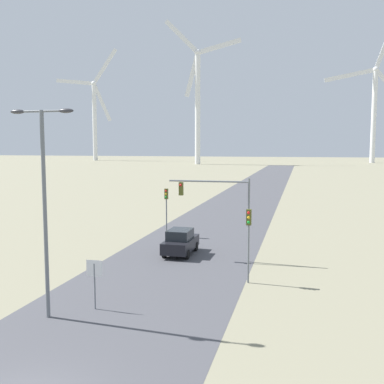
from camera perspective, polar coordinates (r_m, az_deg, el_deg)
The scene contains 10 objects.
road_surface at distance 59.84m, azimuth 6.04°, elevation -1.57°, with size 10.00×240.00×0.01m.
streetlamp at distance 20.88m, azimuth -18.27°, elevation 0.49°, with size 3.06×0.32×9.36m.
stop_sign_near at distance 22.11m, azimuth -12.28°, elevation -10.26°, with size 0.81×0.07×2.39m.
traffic_light_post_near_left at distance 38.48m, azimuth -3.28°, elevation -1.21°, with size 0.28×0.34×4.11m.
traffic_light_post_near_right at distance 25.50m, azimuth 7.21°, elevation -4.72°, with size 0.28×0.33×4.23m.
traffic_light_mast_overhead at distance 30.21m, azimuth 3.44°, elevation -1.06°, with size 5.54×0.35×5.63m.
car_approaching at distance 32.33m, azimuth -1.48°, elevation -6.34°, with size 1.88×4.11×1.83m.
wind_turbine_far_left at distance 240.55m, azimuth -12.28°, elevation 9.92°, with size 33.56×2.60×56.68m.
wind_turbine_left at distance 187.84m, azimuth 0.73°, elevation 12.05°, with size 30.82×5.93×58.54m.
wind_turbine_center at distance 218.58m, azimuth 22.15°, elevation 10.34°, with size 37.17×4.26×62.41m.
Camera 1 is at (7.98, -10.80, 7.79)m, focal length 42.00 mm.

